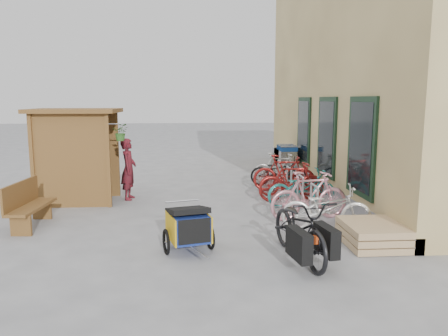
{
  "coord_description": "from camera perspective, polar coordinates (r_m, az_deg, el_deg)",
  "views": [
    {
      "loc": [
        -0.27,
        -8.83,
        2.64
      ],
      "look_at": [
        0.5,
        1.5,
        1.0
      ],
      "focal_mm": 35.0,
      "sensor_mm": 36.0,
      "label": 1
    }
  ],
  "objects": [
    {
      "name": "bike_7",
      "position": [
        13.8,
        7.19,
        -0.03
      ],
      "size": [
        1.64,
        0.48,
        0.98
      ],
      "primitive_type": "imported",
      "rotation": [
        0.0,
        0.0,
        1.56
      ],
      "color": "silver",
      "rests_on": "ground"
    },
    {
      "name": "bike_1",
      "position": [
        9.77,
        11.09,
        -3.55
      ],
      "size": [
        1.88,
        0.83,
        1.09
      ],
      "primitive_type": "imported",
      "rotation": [
        0.0,
        0.0,
        1.75
      ],
      "color": "pink",
      "rests_on": "ground"
    },
    {
      "name": "kiosk",
      "position": [
        11.75,
        -19.1,
        3.19
      ],
      "size": [
        2.49,
        1.65,
        2.4
      ],
      "color": "brown",
      "rests_on": "ground"
    },
    {
      "name": "bench",
      "position": [
        9.93,
        -24.3,
        -4.31
      ],
      "size": [
        0.59,
        1.56,
        0.97
      ],
      "rotation": [
        0.0,
        0.0,
        -0.09
      ],
      "color": "brown",
      "rests_on": "ground"
    },
    {
      "name": "bike_4",
      "position": [
        12.14,
        8.41,
        -1.61
      ],
      "size": [
        1.63,
        0.59,
        0.85
      ],
      "primitive_type": "imported",
      "rotation": [
        0.0,
        0.0,
        1.55
      ],
      "color": "maroon",
      "rests_on": "ground"
    },
    {
      "name": "building",
      "position": [
        14.97,
        23.1,
        11.56
      ],
      "size": [
        6.07,
        13.0,
        7.0
      ],
      "color": "#DBC37E",
      "rests_on": "ground"
    },
    {
      "name": "ground",
      "position": [
        9.22,
        -2.43,
        -7.65
      ],
      "size": [
        80.0,
        80.0,
        0.0
      ],
      "primitive_type": "plane",
      "color": "#97979A"
    },
    {
      "name": "pallet_stack",
      "position": [
        8.47,
        18.83,
        -8.17
      ],
      "size": [
        1.0,
        1.2,
        0.4
      ],
      "color": "tan",
      "rests_on": "ground"
    },
    {
      "name": "bike_3",
      "position": [
        11.45,
        8.83,
        -1.73
      ],
      "size": [
        1.8,
        0.64,
        1.06
      ],
      "primitive_type": "imported",
      "rotation": [
        0.0,
        0.0,
        1.66
      ],
      "color": "maroon",
      "rests_on": "ground"
    },
    {
      "name": "cargo_bike",
      "position": [
        7.36,
        9.97,
        -7.78
      ],
      "size": [
        1.04,
        2.14,
        1.08
      ],
      "rotation": [
        0.0,
        0.0,
        0.16
      ],
      "color": "black",
      "rests_on": "ground"
    },
    {
      "name": "bike_2",
      "position": [
        10.99,
        10.11,
        -2.57
      ],
      "size": [
        1.83,
        0.85,
        0.93
      ],
      "primitive_type": "imported",
      "rotation": [
        0.0,
        0.0,
        1.71
      ],
      "color": "teal",
      "rests_on": "ground"
    },
    {
      "name": "person_kiosk",
      "position": [
        11.78,
        -12.35,
        -0.14
      ],
      "size": [
        0.43,
        0.62,
        1.62
      ],
      "primitive_type": "imported",
      "rotation": [
        0.0,
        0.0,
        1.49
      ],
      "color": "maroon",
      "rests_on": "ground"
    },
    {
      "name": "shopping_carts",
      "position": [
        15.62,
        7.87,
        1.51
      ],
      "size": [
        0.6,
        1.66,
        1.08
      ],
      "color": "silver",
      "rests_on": "ground"
    },
    {
      "name": "bike_5",
      "position": [
        12.63,
        7.86,
        -0.69
      ],
      "size": [
        1.84,
        0.85,
        1.07
      ],
      "primitive_type": "imported",
      "rotation": [
        0.0,
        0.0,
        1.37
      ],
      "color": "maroon",
      "rests_on": "ground"
    },
    {
      "name": "bike_0",
      "position": [
        9.07,
        13.22,
        -5.1
      ],
      "size": [
        1.87,
        0.9,
        0.94
      ],
      "primitive_type": "imported",
      "rotation": [
        0.0,
        0.0,
        1.41
      ],
      "color": "silver",
      "rests_on": "ground"
    },
    {
      "name": "bike_rack",
      "position": [
        11.72,
        8.49,
        -1.55
      ],
      "size": [
        0.05,
        5.35,
        0.86
      ],
      "color": "#A5A8AD",
      "rests_on": "ground"
    },
    {
      "name": "bike_6",
      "position": [
        13.42,
        7.17,
        -0.45
      ],
      "size": [
        1.82,
        0.98,
        0.91
      ],
      "primitive_type": "imported",
      "rotation": [
        0.0,
        0.0,
        1.34
      ],
      "color": "black",
      "rests_on": "ground"
    },
    {
      "name": "child_trailer",
      "position": [
        7.68,
        -4.67,
        -7.44
      ],
      "size": [
        0.94,
        1.47,
        0.85
      ],
      "rotation": [
        0.0,
        0.0,
        0.26
      ],
      "color": "#1B3896",
      "rests_on": "ground"
    }
  ]
}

